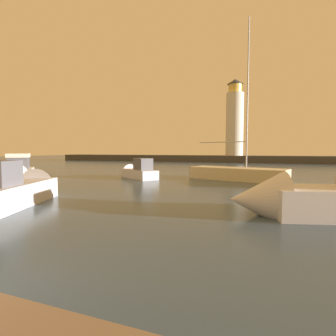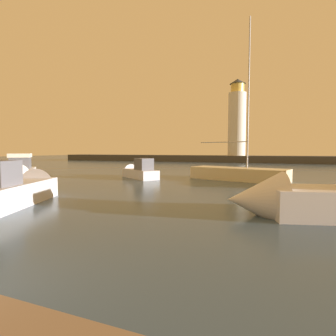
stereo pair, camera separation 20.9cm
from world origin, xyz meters
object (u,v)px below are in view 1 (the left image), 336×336
motorboat_2 (17,172)px  motorboat_1 (330,196)px  motorboat_4 (136,171)px  sailboat_moored (237,173)px  motorboat_3 (22,189)px  lighthouse (235,120)px

motorboat_2 → motorboat_1: bearing=-12.2°
motorboat_4 → sailboat_moored: bearing=7.3°
motorboat_4 → motorboat_3: bearing=-89.3°
motorboat_1 → sailboat_moored: size_ratio=0.63×
motorboat_2 → sailboat_moored: size_ratio=0.49×
motorboat_1 → motorboat_3: (-14.61, -2.02, -0.15)m
lighthouse → sailboat_moored: 39.31m
lighthouse → motorboat_4: 40.60m
motorboat_4 → motorboat_2: bearing=-144.7°
motorboat_4 → sailboat_moored: 9.85m
lighthouse → motorboat_3: size_ratio=2.26×
lighthouse → motorboat_3: bearing=-95.5°
motorboat_2 → sailboat_moored: sailboat_moored is taller
motorboat_1 → motorboat_4: 18.61m
motorboat_1 → lighthouse: bearing=100.7°
motorboat_3 → sailboat_moored: (9.61, 14.58, -0.07)m
motorboat_3 → sailboat_moored: 17.46m
motorboat_1 → motorboat_4: motorboat_1 is taller
motorboat_3 → lighthouse: bearing=84.5°
lighthouse → sailboat_moored: bearing=-83.1°
motorboat_2 → motorboat_4: 10.76m
lighthouse → motorboat_2: size_ratio=2.47×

